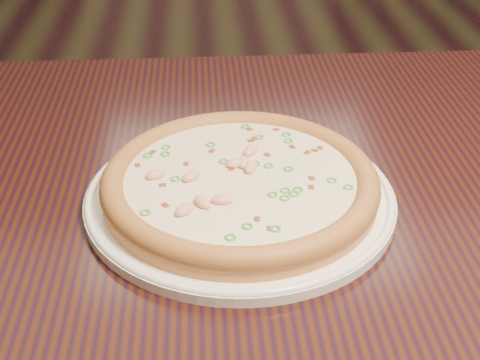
{
  "coord_description": "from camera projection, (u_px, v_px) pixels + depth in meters",
  "views": [
    {
      "loc": [
        -0.27,
        -1.44,
        1.19
      ],
      "look_at": [
        -0.23,
        -0.8,
        0.78
      ],
      "focal_mm": 50.0,
      "sensor_mm": 36.0,
      "label": 1
    }
  ],
  "objects": [
    {
      "name": "plate",
      "position": [
        240.0,
        196.0,
        0.77
      ],
      "size": [
        0.36,
        0.36,
        0.02
      ],
      "color": "white",
      "rests_on": "hero_table"
    },
    {
      "name": "pizza",
      "position": [
        240.0,
        182.0,
        0.76
      ],
      "size": [
        0.32,
        0.32,
        0.03
      ],
      "color": "#C7804E",
      "rests_on": "plate"
    },
    {
      "name": "ground",
      "position": [
        303.0,
        261.0,
        1.86
      ],
      "size": [
        9.0,
        9.0,
        0.0
      ],
      "primitive_type": "plane",
      "color": "black"
    },
    {
      "name": "hero_table",
      "position": [
        329.0,
        239.0,
        0.88
      ],
      "size": [
        1.2,
        0.8,
        0.75
      ],
      "color": "black",
      "rests_on": "ground"
    }
  ]
}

